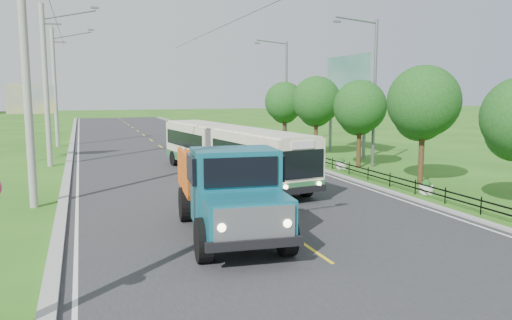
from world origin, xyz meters
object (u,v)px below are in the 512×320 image
tree_back (284,104)px  billboard_right (347,83)px  pole_near (27,81)px  tree_fourth (359,110)px  streetlight_far (285,89)px  bus (229,149)px  planter_near (426,188)px  streetlight_mid (372,88)px  billboard_left (30,104)px  tree_fifth (316,103)px  pole_far (55,87)px  pole_mid (46,85)px  dump_truck (229,185)px  tree_third (423,106)px  planter_far (290,150)px  planter_mid (341,164)px

tree_back → billboard_right: bearing=-68.3°
pole_near → tree_fourth: pole_near is taller
tree_back → streetlight_far: (0.79, 1.86, 1.25)m
tree_back → bus: size_ratio=0.38×
pole_near → planter_near: pole_near is taller
pole_near → streetlight_mid: (18.90, 5.00, -0.19)m
tree_back → bus: tree_back is taller
billboard_left → streetlight_mid: bearing=-26.4°
billboard_right → tree_fifth: bearing=176.7°
pole_far → tree_fifth: (18.12, -12.86, -1.24)m
pole_near → pole_mid: 12.00m
streetlight_mid → billboard_right: bearing=74.6°
tree_fifth → billboard_right: size_ratio=0.79×
tree_fourth → billboard_right: (2.44, 5.86, 1.76)m
pole_far → dump_truck: bearing=-78.2°
billboard_left → dump_truck: (7.61, -21.41, -2.19)m
tree_third → bus: size_ratio=0.42×
pole_far → planter_far: (16.86, -11.00, -4.81)m
billboard_left → dump_truck: 22.82m
pole_mid → planter_near: 23.08m
pole_far → pole_near: bearing=-90.0°
streetlight_mid → billboard_left: size_ratio=1.74×
tree_fifth → billboard_left: size_ratio=1.12×
dump_truck → pole_near: bearing=140.0°
planter_near → pole_near: bearing=169.9°
planter_far → bus: bus is taller
pole_mid → streetlight_far: bearing=20.3°
tree_third → tree_fourth: tree_third is taller
pole_near → planter_near: 17.79m
tree_back → dump_truck: size_ratio=0.76×
streetlight_mid → bus: streetlight_mid is taller
pole_near → planter_mid: bearing=16.5°
tree_third → tree_back: tree_third is taller
tree_back → bus: bearing=-123.2°
tree_fourth → planter_far: (-1.26, 7.86, -3.30)m
planter_mid → billboard_right: size_ratio=0.09×
tree_third → dump_truck: (-11.74, -5.55, -2.31)m
pole_near → pole_mid: (0.00, 12.00, 0.00)m
tree_third → bus: 10.18m
billboard_right → pole_near: bearing=-151.9°
tree_third → tree_back: 18.00m
tree_third → planter_near: (-1.26, -2.14, -3.70)m
tree_third → planter_far: (-1.26, 13.86, -3.70)m
tree_back → tree_fourth: bearing=-90.0°
pole_mid → streetlight_far: size_ratio=1.10×
tree_fourth → streetlight_mid: 1.54m
tree_fourth → pole_mid: bearing=159.3°
tree_back → planter_mid: (-1.26, -12.14, -3.37)m
tree_fifth → tree_third: bearing=-90.0°
tree_fifth → tree_back: (-0.00, 6.00, -0.20)m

